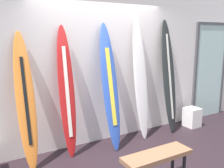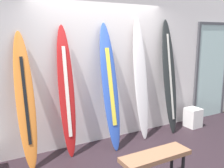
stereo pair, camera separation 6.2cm
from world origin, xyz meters
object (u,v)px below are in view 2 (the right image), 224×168
(surfboard_sunset, at_px, (25,101))
(surfboard_crimson, at_px, (67,92))
(surfboard_charcoal, at_px, (169,77))
(display_block_left, at_px, (193,118))
(surfboard_ivory, at_px, (141,80))
(surfboard_cobalt, at_px, (110,87))
(glass_door, at_px, (211,69))
(bench, at_px, (156,159))

(surfboard_sunset, bearing_deg, surfboard_crimson, 3.90)
(surfboard_charcoal, xyz_separation_m, display_block_left, (0.62, -0.11, -0.91))
(surfboard_sunset, distance_m, surfboard_ivory, 2.10)
(display_block_left, bearing_deg, surfboard_sunset, 178.48)
(surfboard_ivory, bearing_deg, surfboard_charcoal, -2.11)
(surfboard_ivory, height_order, surfboard_charcoal, surfboard_ivory)
(surfboard_cobalt, relative_size, display_block_left, 5.33)
(surfboard_cobalt, relative_size, surfboard_charcoal, 0.96)
(glass_door, bearing_deg, surfboard_sunset, -176.68)
(display_block_left, height_order, bench, bench)
(surfboard_sunset, height_order, surfboard_ivory, surfboard_ivory)
(glass_door, relative_size, bench, 2.34)
(surfboard_crimson, xyz_separation_m, surfboard_cobalt, (0.74, -0.09, 0.01))
(surfboard_sunset, bearing_deg, bench, -47.53)
(surfboard_sunset, relative_size, bench, 2.12)
(surfboard_cobalt, xyz_separation_m, surfboard_ivory, (0.71, 0.09, 0.05))
(surfboard_crimson, xyz_separation_m, display_block_left, (2.75, -0.13, -0.85))
(surfboard_ivory, bearing_deg, surfboard_crimson, 179.86)
(display_block_left, relative_size, glass_door, 0.18)
(surfboard_cobalt, relative_size, bench, 2.27)
(surfboard_crimson, height_order, glass_door, glass_door)
(surfboard_cobalt, relative_size, surfboard_ivory, 0.95)
(surfboard_crimson, height_order, display_block_left, surfboard_crimson)
(surfboard_charcoal, bearing_deg, surfboard_ivory, 177.89)
(bench, bearing_deg, glass_door, 29.21)
(surfboard_cobalt, bearing_deg, bench, -93.83)
(surfboard_sunset, distance_m, surfboard_cobalt, 1.39)
(surfboard_cobalt, distance_m, glass_door, 2.90)
(surfboard_ivory, relative_size, bench, 2.39)
(surfboard_charcoal, relative_size, display_block_left, 5.55)
(surfboard_crimson, distance_m, surfboard_charcoal, 2.13)
(surfboard_charcoal, bearing_deg, bench, -135.91)
(surfboard_charcoal, height_order, glass_door, surfboard_charcoal)
(bench, bearing_deg, surfboard_ivory, 61.27)
(surfboard_cobalt, distance_m, display_block_left, 2.19)
(glass_door, xyz_separation_m, bench, (-2.98, -1.66, -0.74))
(surfboard_charcoal, relative_size, bench, 2.37)
(surfboard_cobalt, height_order, bench, surfboard_cobalt)
(surfboard_crimson, height_order, surfboard_ivory, surfboard_ivory)
(surfboard_sunset, relative_size, surfboard_charcoal, 0.90)
(bench, bearing_deg, surfboard_sunset, 132.47)
(surfboard_charcoal, bearing_deg, glass_door, 8.81)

